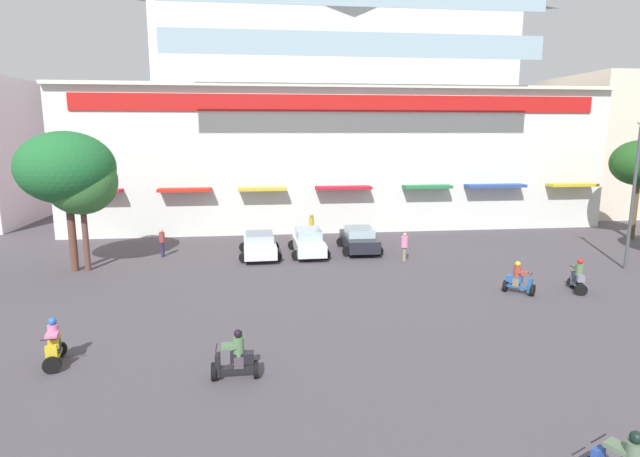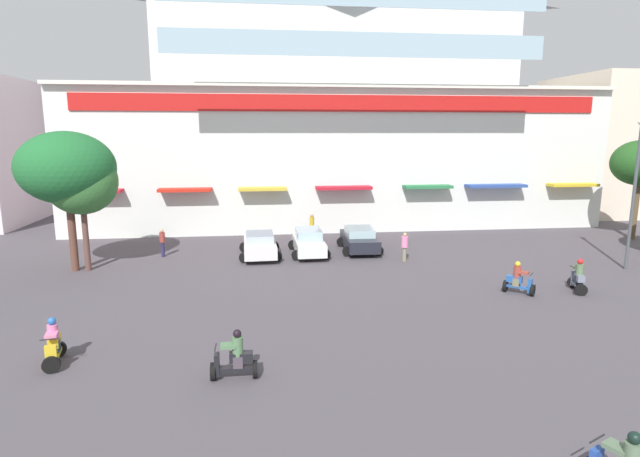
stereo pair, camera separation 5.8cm
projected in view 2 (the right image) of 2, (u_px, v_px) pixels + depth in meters
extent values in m
plane|color=#4C464D|center=(417.00, 318.00, 19.77)|extent=(128.00, 128.00, 0.00)
cube|color=silver|center=(333.00, 158.00, 40.81)|extent=(39.15, 11.08, 10.07)
cube|color=silver|center=(333.00, 48.00, 39.77)|extent=(25.98, 9.97, 6.91)
cube|color=red|center=(346.00, 103.00, 34.61)|extent=(36.02, 0.12, 1.12)
cube|color=silver|center=(346.00, 86.00, 34.35)|extent=(39.15, 0.70, 0.24)
cube|color=red|center=(93.00, 191.00, 33.23)|extent=(3.63, 1.10, 0.20)
cube|color=red|center=(185.00, 190.00, 33.92)|extent=(3.48, 1.10, 0.20)
cube|color=gold|center=(263.00, 189.00, 34.52)|extent=(3.24, 1.10, 0.20)
cube|color=red|center=(344.00, 188.00, 35.18)|extent=(3.85, 1.10, 0.20)
cube|color=#287443|center=(428.00, 187.00, 35.88)|extent=(3.39, 1.10, 0.20)
cube|color=#2B4892|center=(496.00, 186.00, 36.47)|extent=(4.30, 1.10, 0.20)
cube|color=gold|center=(573.00, 185.00, 37.17)|extent=(3.57, 1.10, 0.20)
cube|color=#99B7C6|center=(359.00, 44.00, 29.72)|extent=(22.86, 0.08, 1.38)
cube|color=beige|center=(623.00, 145.00, 45.83)|extent=(11.37, 10.72, 11.90)
cylinder|color=brown|center=(73.00, 236.00, 26.17)|extent=(0.38, 0.38, 3.67)
ellipsoid|color=#206630|center=(66.00, 168.00, 25.52)|extent=(4.77, 4.63, 3.65)
cylinder|color=brown|center=(635.00, 211.00, 34.03)|extent=(0.38, 0.38, 3.81)
ellipsoid|color=#23521F|center=(640.00, 163.00, 33.44)|extent=(3.69, 3.47, 2.97)
cylinder|color=brown|center=(86.00, 239.00, 26.23)|extent=(0.29, 0.29, 3.39)
ellipsoid|color=#377236|center=(81.00, 181.00, 25.68)|extent=(3.59, 3.22, 3.36)
cube|color=silver|center=(260.00, 246.00, 29.34)|extent=(1.90, 4.31, 0.67)
cube|color=#A2B1C7|center=(260.00, 237.00, 29.24)|extent=(1.59, 2.17, 0.45)
cylinder|color=black|center=(244.00, 247.00, 30.55)|extent=(0.60, 0.18, 0.60)
cylinder|color=black|center=(274.00, 246.00, 30.81)|extent=(0.60, 0.18, 0.60)
cylinder|color=black|center=(244.00, 258.00, 27.99)|extent=(0.60, 0.18, 0.60)
cylinder|color=black|center=(277.00, 257.00, 28.24)|extent=(0.60, 0.18, 0.60)
cube|color=silver|center=(309.00, 244.00, 29.88)|extent=(1.68, 4.34, 0.69)
cube|color=#9CB5C9|center=(308.00, 234.00, 29.76)|extent=(1.43, 2.18, 0.56)
cylinder|color=black|center=(293.00, 245.00, 31.14)|extent=(0.60, 0.17, 0.60)
cylinder|color=black|center=(319.00, 244.00, 31.35)|extent=(0.60, 0.17, 0.60)
cylinder|color=black|center=(297.00, 255.00, 28.53)|extent=(0.60, 0.17, 0.60)
cylinder|color=black|center=(325.00, 254.00, 28.74)|extent=(0.60, 0.17, 0.60)
cube|color=#20212B|center=(359.00, 241.00, 30.72)|extent=(1.92, 4.21, 0.70)
cube|color=#A4C2C8|center=(359.00, 232.00, 30.61)|extent=(1.61, 2.12, 0.47)
cylinder|color=black|center=(341.00, 242.00, 31.96)|extent=(0.60, 0.18, 0.60)
cylinder|color=black|center=(370.00, 241.00, 32.13)|extent=(0.60, 0.18, 0.60)
cylinder|color=black|center=(348.00, 251.00, 29.43)|extent=(0.60, 0.18, 0.60)
cylinder|color=black|center=(378.00, 251.00, 29.60)|extent=(0.60, 0.18, 0.60)
cylinder|color=black|center=(573.00, 282.00, 23.52)|extent=(0.54, 0.29, 0.52)
cylinder|color=black|center=(581.00, 290.00, 22.40)|extent=(0.54, 0.29, 0.52)
cube|color=slate|center=(577.00, 285.00, 22.95)|extent=(0.58, 1.06, 0.10)
cube|color=slate|center=(580.00, 278.00, 22.67)|extent=(0.48, 0.71, 0.28)
cube|color=slate|center=(575.00, 278.00, 23.36)|extent=(0.35, 0.23, 0.69)
cylinder|color=black|center=(576.00, 266.00, 23.28)|extent=(0.51, 0.19, 0.04)
cube|color=#26323E|center=(579.00, 280.00, 22.78)|extent=(0.39, 0.36, 0.36)
cylinder|color=#55714D|center=(580.00, 270.00, 22.70)|extent=(0.40, 0.40, 0.55)
sphere|color=red|center=(580.00, 262.00, 22.63)|extent=(0.25, 0.25, 0.25)
cube|color=#55714D|center=(578.00, 268.00, 22.94)|extent=(0.46, 0.52, 0.10)
cylinder|color=black|center=(51.00, 365.00, 15.19)|extent=(0.54, 0.24, 0.52)
cylinder|color=black|center=(58.00, 349.00, 16.29)|extent=(0.54, 0.24, 0.52)
cube|color=gold|center=(55.00, 355.00, 15.73)|extent=(0.48, 1.08, 0.10)
cube|color=gold|center=(55.00, 341.00, 15.86)|extent=(0.43, 0.71, 0.28)
cube|color=gold|center=(51.00, 356.00, 15.26)|extent=(0.34, 0.20, 0.68)
cylinder|color=black|center=(49.00, 339.00, 15.13)|extent=(0.52, 0.14, 0.04)
cube|color=#1E344A|center=(54.00, 346.00, 15.79)|extent=(0.37, 0.34, 0.36)
cylinder|color=pink|center=(53.00, 332.00, 15.71)|extent=(0.38, 0.38, 0.51)
sphere|color=#2860AB|center=(52.00, 321.00, 15.64)|extent=(0.25, 0.25, 0.25)
cube|color=pink|center=(51.00, 335.00, 15.46)|extent=(0.42, 0.50, 0.10)
cylinder|color=black|center=(597.00, 439.00, 10.24)|extent=(0.48, 0.26, 0.04)
cylinder|color=#546B51|center=(632.00, 456.00, 9.67)|extent=(0.43, 0.43, 0.56)
sphere|color=black|center=(635.00, 438.00, 9.60)|extent=(0.25, 0.25, 0.25)
cube|color=#546B51|center=(617.00, 447.00, 9.91)|extent=(0.50, 0.54, 0.10)
cylinder|color=black|center=(533.00, 290.00, 22.33)|extent=(0.45, 0.48, 0.52)
cylinder|color=black|center=(505.00, 286.00, 22.99)|extent=(0.45, 0.48, 0.52)
cube|color=#23549E|center=(519.00, 287.00, 22.65)|extent=(0.95, 0.89, 0.10)
cube|color=#23549E|center=(514.00, 279.00, 22.71)|extent=(0.69, 0.66, 0.28)
cube|color=#23549E|center=(530.00, 286.00, 22.36)|extent=(0.32, 0.33, 0.63)
cylinder|color=black|center=(532.00, 274.00, 22.25)|extent=(0.37, 0.41, 0.04)
cube|color=#6E6C52|center=(516.00, 282.00, 22.68)|extent=(0.42, 0.43, 0.36)
cylinder|color=#973C32|center=(517.00, 272.00, 22.59)|extent=(0.45, 0.45, 0.54)
sphere|color=gold|center=(518.00, 264.00, 22.52)|extent=(0.25, 0.25, 0.25)
cube|color=#973C32|center=(523.00, 273.00, 22.44)|extent=(0.55, 0.55, 0.10)
cylinder|color=black|center=(213.00, 371.00, 14.78)|extent=(0.15, 0.52, 0.52)
cylinder|color=black|center=(255.00, 369.00, 14.93)|extent=(0.15, 0.52, 0.52)
cube|color=black|center=(234.00, 368.00, 14.84)|extent=(1.07, 0.29, 0.10)
cube|color=black|center=(241.00, 357.00, 14.80)|extent=(0.68, 0.30, 0.28)
cube|color=black|center=(217.00, 364.00, 14.75)|extent=(0.14, 0.32, 0.65)
cylinder|color=black|center=(215.00, 347.00, 14.65)|extent=(0.04, 0.52, 0.04)
cube|color=#463D48|center=(238.00, 361.00, 14.81)|extent=(0.28, 0.32, 0.36)
cylinder|color=#4F764F|center=(238.00, 346.00, 14.73)|extent=(0.32, 0.32, 0.55)
sphere|color=black|center=(237.00, 334.00, 14.66)|extent=(0.25, 0.25, 0.25)
cube|color=#4F764F|center=(228.00, 346.00, 14.69)|extent=(0.44, 0.34, 0.10)
cylinder|color=#2A2453|center=(163.00, 249.00, 29.36)|extent=(0.26, 0.26, 0.86)
cylinder|color=brown|center=(162.00, 237.00, 29.23)|extent=(0.41, 0.41, 0.56)
sphere|color=tan|center=(162.00, 231.00, 29.16)|extent=(0.22, 0.22, 0.22)
cylinder|color=gray|center=(404.00, 254.00, 28.34)|extent=(0.25, 0.25, 0.80)
cylinder|color=pink|center=(405.00, 242.00, 28.21)|extent=(0.41, 0.41, 0.63)
sphere|color=tan|center=(405.00, 234.00, 28.13)|extent=(0.20, 0.20, 0.20)
cylinder|color=black|center=(312.00, 232.00, 34.40)|extent=(0.26, 0.26, 0.86)
cylinder|color=gold|center=(312.00, 221.00, 34.26)|extent=(0.41, 0.41, 0.63)
sphere|color=tan|center=(312.00, 215.00, 34.18)|extent=(0.22, 0.22, 0.22)
cylinder|color=#474C51|center=(633.00, 199.00, 26.10)|extent=(0.16, 0.16, 7.39)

